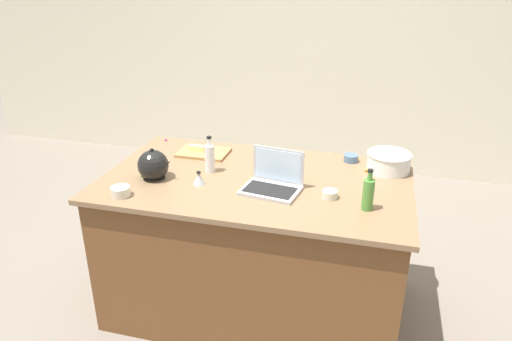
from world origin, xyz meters
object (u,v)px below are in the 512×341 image
at_px(kettle, 153,166).
at_px(ramekin_wide, 330,194).
at_px(bottle_vinegar, 210,158).
at_px(cutting_board, 203,153).
at_px(ramekin_medium, 121,192).
at_px(kitchen_timer, 199,178).
at_px(mixing_bowl_large, 389,161).
at_px(laptop, 273,182).
at_px(ramekin_small, 351,158).
at_px(bottle_olive, 368,194).
at_px(butter_stick_left, 197,148).

bearing_deg(kettle, ramekin_wide, 0.33).
height_order(bottle_vinegar, cutting_board, bottle_vinegar).
xyz_separation_m(ramekin_medium, kitchen_timer, (0.35, 0.25, 0.01)).
bearing_deg(cutting_board, mixing_bowl_large, 1.24).
relative_size(laptop, mixing_bowl_large, 1.28).
xyz_separation_m(ramekin_small, ramekin_wide, (-0.07, -0.55, -0.00)).
relative_size(bottle_olive, ramekin_wide, 2.61).
bearing_deg(ramekin_medium, ramekin_wide, 13.78).
relative_size(butter_stick_left, kitchen_timer, 1.43).
relative_size(bottle_olive, bottle_vinegar, 0.99).
bearing_deg(mixing_bowl_large, bottle_vinegar, -164.49).
xyz_separation_m(kettle, kitchen_timer, (0.28, -0.01, -0.04)).
bearing_deg(cutting_board, kettle, -107.86).
bearing_deg(kitchen_timer, cutting_board, 107.69).
distance_m(kettle, kitchen_timer, 0.29).
xyz_separation_m(butter_stick_left, ramekin_wide, (0.93, -0.43, -0.01)).
bearing_deg(bottle_vinegar, bottle_olive, -14.90).
relative_size(laptop, kitchen_timer, 4.41).
distance_m(ramekin_small, ramekin_wide, 0.55).
distance_m(bottle_vinegar, kettle, 0.33).
xyz_separation_m(laptop, ramekin_medium, (-0.78, -0.29, -0.02)).
bearing_deg(butter_stick_left, ramekin_medium, -103.34).
bearing_deg(cutting_board, butter_stick_left, 180.00).
relative_size(laptop, ramekin_wide, 4.00).
bearing_deg(bottle_vinegar, ramekin_small, 25.06).
bearing_deg(cutting_board, bottle_vinegar, -61.30).
height_order(bottle_olive, cutting_board, bottle_olive).
xyz_separation_m(butter_stick_left, kitchen_timer, (0.19, -0.45, -0.00)).
relative_size(cutting_board, ramekin_medium, 3.10).
relative_size(bottle_olive, kettle, 1.04).
bearing_deg(cutting_board, ramekin_wide, -26.02).
distance_m(laptop, bottle_olive, 0.53).
distance_m(mixing_bowl_large, kettle, 1.40).
height_order(ramekin_medium, ramekin_wide, ramekin_medium).
bearing_deg(laptop, bottle_olive, -11.32).
distance_m(bottle_olive, bottle_vinegar, 0.97).
relative_size(laptop, bottle_vinegar, 1.51).
bearing_deg(ramekin_wide, bottle_vinegar, 167.12).
xyz_separation_m(laptop, cutting_board, (-0.57, 0.41, -0.04)).
bearing_deg(kitchen_timer, butter_stick_left, 112.62).
bearing_deg(kettle, butter_stick_left, 77.48).
bearing_deg(ramekin_small, bottle_olive, -78.28).
bearing_deg(laptop, kitchen_timer, -174.67).
bearing_deg(ramekin_small, cutting_board, -173.06).
height_order(kettle, ramekin_small, kettle).
bearing_deg(bottle_vinegar, kettle, -148.36).
height_order(bottle_olive, kettle, bottle_olive).
bearing_deg(laptop, cutting_board, 144.18).
relative_size(kettle, ramekin_wide, 2.51).
bearing_deg(laptop, bottle_vinegar, 160.88).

